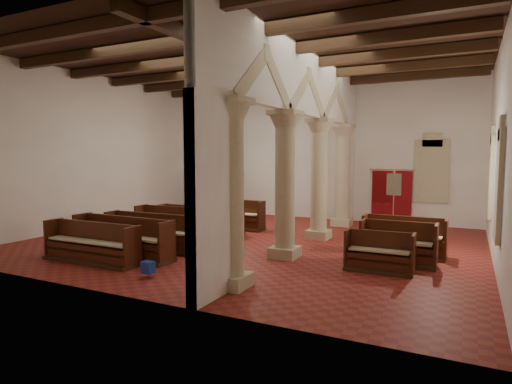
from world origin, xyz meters
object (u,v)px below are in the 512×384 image
(aisle_pew_0, at_px, (379,258))
(pipe_organ, at_px, (221,185))
(lectern, at_px, (228,208))
(processional_banner, at_px, (393,209))
(nave_pew_0, at_px, (91,249))

(aisle_pew_0, bearing_deg, pipe_organ, 139.81)
(pipe_organ, distance_m, lectern, 2.05)
(pipe_organ, bearing_deg, processional_banner, -7.88)
(processional_banner, height_order, aisle_pew_0, processional_banner)
(aisle_pew_0, bearing_deg, nave_pew_0, -161.30)
(processional_banner, xyz_separation_m, nave_pew_0, (-6.43, -8.67, -0.44))
(processional_banner, bearing_deg, aisle_pew_0, -84.25)
(aisle_pew_0, bearing_deg, processional_banner, 94.81)
(processional_banner, xyz_separation_m, aisle_pew_0, (0.62, -6.14, -0.45))
(processional_banner, bearing_deg, lectern, -178.17)
(nave_pew_0, bearing_deg, pipe_organ, 100.69)
(pipe_organ, height_order, processional_banner, pipe_organ)
(lectern, bearing_deg, aisle_pew_0, -44.90)
(pipe_organ, relative_size, aisle_pew_0, 2.65)
(pipe_organ, height_order, lectern, pipe_organ)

